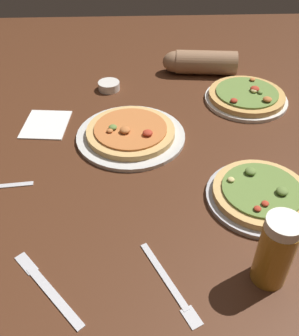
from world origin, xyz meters
TOP-DOWN VIEW (x-y plane):
  - ground_plane at (0.00, 0.00)m, footprint 2.40×2.40m
  - pizza_plate_near at (0.27, -0.11)m, footprint 0.27×0.27m
  - pizza_plate_far at (-0.05, 0.17)m, footprint 0.32×0.32m
  - pizza_plate_side at (0.34, 0.36)m, footprint 0.28×0.28m
  - beer_mug_dark at (0.23, -0.32)m, footprint 0.11×0.10m
  - ramekin_sauce at (-0.12, 0.46)m, footprint 0.08×0.08m
  - napkin_folded at (-0.31, 0.24)m, footprint 0.15×0.17m
  - knife_right at (-0.22, -0.34)m, footprint 0.16×0.18m
  - fork_spare at (0.03, -0.34)m, footprint 0.11×0.20m
  - diner_arm at (0.20, 0.57)m, footprint 0.28×0.11m

SIDE VIEW (x-z plane):
  - ground_plane at x=0.00m, z-range -0.03..0.00m
  - knife_right at x=-0.22m, z-range 0.00..0.01m
  - fork_spare at x=0.03m, z-range 0.00..0.01m
  - napkin_folded at x=-0.31m, z-range 0.00..0.01m
  - ramekin_sauce at x=-0.12m, z-range 0.00..0.03m
  - pizza_plate_far at x=-0.05m, z-range -0.01..0.04m
  - pizza_plate_near at x=0.27m, z-range -0.01..0.04m
  - pizza_plate_side at x=0.34m, z-range -0.01..0.04m
  - diner_arm at x=0.20m, z-range 0.00..0.09m
  - beer_mug_dark at x=0.23m, z-range 0.00..0.17m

